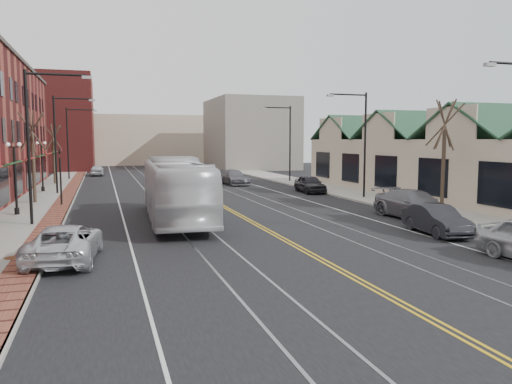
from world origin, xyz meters
TOP-DOWN VIEW (x-y plane):
  - ground at (0.00, 0.00)m, footprint 160.00×160.00m
  - sidewalk_left at (-12.00, 20.00)m, footprint 4.00×120.00m
  - sidewalk_right at (12.00, 20.00)m, footprint 4.00×120.00m
  - building_right at (18.00, 20.00)m, footprint 8.00×36.00m
  - backdrop_left at (-16.00, 70.00)m, footprint 14.00×18.00m
  - backdrop_mid at (0.00, 85.00)m, footprint 22.00×14.00m
  - backdrop_right at (15.00, 65.00)m, footprint 12.00×16.00m
  - streetlight_l_1 at (-11.05, 16.00)m, footprint 3.33×0.25m
  - streetlight_l_2 at (-11.05, 32.00)m, footprint 3.33×0.25m
  - streetlight_l_3 at (-11.05, 48.00)m, footprint 3.33×0.25m
  - streetlight_r_1 at (11.05, 22.00)m, footprint 3.33×0.25m
  - streetlight_r_2 at (11.05, 38.00)m, footprint 3.33×0.25m
  - lamppost_l_2 at (-12.80, 20.00)m, footprint 0.84×0.28m
  - lamppost_l_3 at (-12.80, 34.00)m, footprint 0.84×0.28m
  - tree_left_near at (-12.50, 26.00)m, footprint 1.78×1.37m
  - tree_left_far at (-12.50, 42.00)m, footprint 1.66×1.28m
  - tree_right_mid at (12.50, 14.00)m, footprint 1.90×1.46m
  - manhole_far at (-11.20, 8.00)m, footprint 0.60×0.60m
  - traffic_signal at (-10.60, 24.00)m, footprint 0.18×0.15m
  - transit_bus at (-3.94, 15.71)m, footprint 3.59×12.92m
  - parked_suv at (-9.30, 7.46)m, footprint 2.87×5.32m
  - parked_car_b at (7.50, 7.88)m, footprint 2.02×4.48m
  - parked_car_c at (9.30, 12.33)m, footprint 2.74×5.88m
  - parked_car_d at (9.30, 27.41)m, footprint 2.05×4.53m
  - distant_car_left at (-1.00, 39.85)m, footprint 1.87×4.44m
  - distant_car_right at (4.98, 36.73)m, footprint 2.34×5.17m
  - distant_car_far at (-8.50, 54.18)m, footprint 1.77×4.17m

SIDE VIEW (x-z plane):
  - ground at x=0.00m, z-range 0.00..0.00m
  - sidewalk_left at x=-12.00m, z-range 0.00..0.15m
  - sidewalk_right at x=12.00m, z-range 0.00..0.15m
  - manhole_far at x=-11.20m, z-range 0.15..0.17m
  - distant_car_far at x=-8.50m, z-range 0.00..1.41m
  - parked_suv at x=-9.30m, z-range 0.00..1.42m
  - distant_car_left at x=-1.00m, z-range 0.00..1.43m
  - parked_car_b at x=7.50m, z-range 0.00..1.43m
  - distant_car_right at x=4.98m, z-range 0.00..1.47m
  - parked_car_d at x=9.30m, z-range 0.00..1.51m
  - parked_car_c at x=9.30m, z-range 0.00..1.66m
  - transit_bus at x=-3.94m, z-range 0.00..3.57m
  - lamppost_l_2 at x=-12.80m, z-range 0.07..4.34m
  - lamppost_l_3 at x=-12.80m, z-range 0.07..4.34m
  - building_right at x=18.00m, z-range 0.00..4.60m
  - traffic_signal at x=-10.60m, z-range 0.45..4.25m
  - tree_left_far at x=-12.50m, z-range 0.26..6.29m
  - tree_left_near at x=-12.50m, z-range 0.27..6.75m
  - tree_right_mid at x=12.50m, z-range 0.28..7.22m
  - backdrop_mid at x=0.00m, z-range 0.00..9.00m
  - streetlight_l_1 at x=-11.05m, z-range 1.03..9.03m
  - streetlight_l_2 at x=-11.05m, z-range 1.03..9.03m
  - streetlight_l_3 at x=-11.05m, z-range 1.03..9.03m
  - streetlight_r_1 at x=11.05m, z-range 1.03..9.03m
  - streetlight_r_2 at x=11.05m, z-range 1.03..9.03m
  - backdrop_right at x=15.00m, z-range 0.00..11.00m
  - backdrop_left at x=-16.00m, z-range 0.00..14.00m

